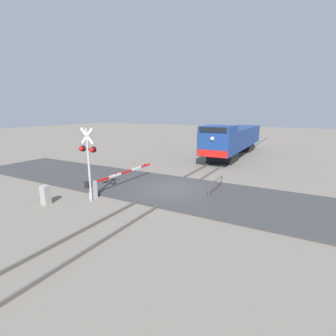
# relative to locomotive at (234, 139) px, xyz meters

# --- Properties ---
(ground_plane) EXTENTS (160.00, 160.00, 0.00)m
(ground_plane) POSITION_rel_locomotive_xyz_m (0.00, -15.83, -2.03)
(ground_plane) COLOR slate
(rail_track_left) EXTENTS (0.08, 80.00, 0.15)m
(rail_track_left) POSITION_rel_locomotive_xyz_m (-0.72, -15.83, -1.96)
(rail_track_left) COLOR #59544C
(rail_track_left) RESTS_ON ground_plane
(rail_track_right) EXTENTS (0.08, 80.00, 0.15)m
(rail_track_right) POSITION_rel_locomotive_xyz_m (0.72, -15.83, -1.96)
(rail_track_right) COLOR #59544C
(rail_track_right) RESTS_ON ground_plane
(road_surface) EXTENTS (36.00, 6.31, 0.15)m
(road_surface) POSITION_rel_locomotive_xyz_m (0.00, -15.83, -1.96)
(road_surface) COLOR #38383A
(road_surface) RESTS_ON ground_plane
(locomotive) EXTENTS (3.09, 16.60, 3.91)m
(locomotive) POSITION_rel_locomotive_xyz_m (0.00, 0.00, 0.00)
(locomotive) COLOR black
(locomotive) RESTS_ON ground_plane
(crossing_signal) EXTENTS (1.18, 0.33, 4.36)m
(crossing_signal) POSITION_rel_locomotive_xyz_m (-3.33, -19.91, 0.71)
(crossing_signal) COLOR #ADADB2
(crossing_signal) RESTS_ON ground_plane
(crossing_gate) EXTENTS (0.36, 6.82, 1.22)m
(crossing_gate) POSITION_rel_locomotive_xyz_m (-3.50, -18.51, -1.26)
(crossing_gate) COLOR silver
(crossing_gate) RESTS_ON ground_plane
(utility_cabinet) EXTENTS (0.46, 0.40, 1.12)m
(utility_cabinet) POSITION_rel_locomotive_xyz_m (-5.20, -21.57, -1.47)
(utility_cabinet) COLOR #999993
(utility_cabinet) RESTS_ON ground_plane
(guard_railing) EXTENTS (0.08, 2.68, 0.95)m
(guard_railing) POSITION_rel_locomotive_xyz_m (2.78, -15.02, -1.41)
(guard_railing) COLOR #4C4742
(guard_railing) RESTS_ON ground_plane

